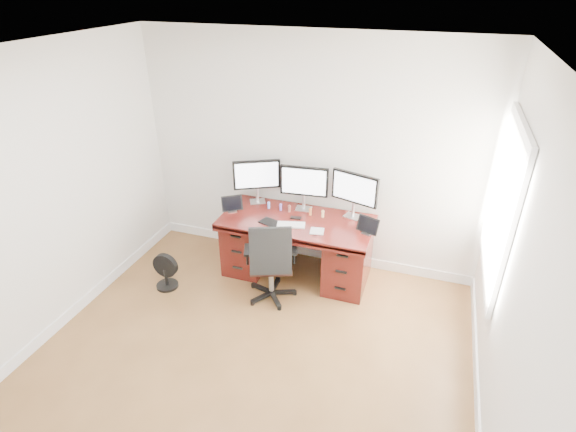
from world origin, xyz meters
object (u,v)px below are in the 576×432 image
(office_chair, at_px, (271,274))
(keyboard, at_px, (291,225))
(floor_fan, at_px, (165,272))
(desk, at_px, (297,245))
(monitor_center, at_px, (304,183))

(office_chair, height_order, keyboard, office_chair)
(floor_fan, distance_m, keyboard, 1.53)
(office_chair, xyz_separation_m, keyboard, (0.10, 0.37, 0.44))
(desk, xyz_separation_m, office_chair, (-0.12, -0.54, -0.08))
(desk, height_order, monitor_center, monitor_center)
(desk, xyz_separation_m, keyboard, (-0.02, -0.18, 0.36))
(floor_fan, bearing_deg, keyboard, 22.61)
(monitor_center, height_order, keyboard, monitor_center)
(office_chair, xyz_separation_m, monitor_center, (0.12, 0.78, 0.76))
(floor_fan, xyz_separation_m, keyboard, (1.31, 0.56, 0.55))
(office_chair, distance_m, monitor_center, 1.10)
(desk, relative_size, office_chair, 1.74)
(desk, bearing_deg, floor_fan, -151.15)
(floor_fan, height_order, keyboard, keyboard)
(floor_fan, bearing_deg, office_chair, 8.53)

